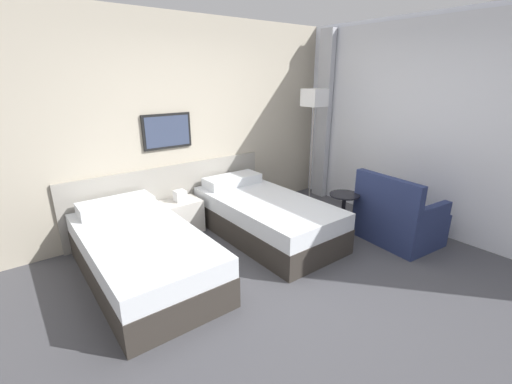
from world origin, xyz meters
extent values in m
plane|color=#47474C|center=(0.00, 0.00, 0.00)|extent=(16.00, 16.00, 0.00)
cube|color=#B7AD99|center=(0.00, 2.06, 1.35)|extent=(10.00, 0.06, 2.70)
cube|color=gray|center=(-0.30, 2.01, 0.43)|extent=(2.77, 0.04, 0.85)
cube|color=black|center=(-0.30, 2.01, 1.30)|extent=(0.64, 0.03, 0.44)
cube|color=#333D56|center=(-0.30, 2.00, 1.30)|extent=(0.58, 0.01, 0.38)
cube|color=white|center=(2.37, -0.24, 1.35)|extent=(0.06, 4.53, 2.70)
cube|color=silver|center=(2.33, -0.24, 1.32)|extent=(0.03, 4.17, 2.64)
cube|color=#B7BAC1|center=(2.24, 1.68, 1.32)|extent=(0.10, 0.24, 2.64)
cube|color=#332D28|center=(-1.11, 0.99, 0.15)|extent=(1.01, 1.98, 0.30)
cube|color=silver|center=(-1.11, 0.99, 0.40)|extent=(1.00, 1.96, 0.20)
cube|color=silver|center=(-1.11, 1.75, 0.57)|extent=(0.81, 0.34, 0.13)
cube|color=#332D28|center=(0.50, 0.99, 0.15)|extent=(1.01, 1.98, 0.30)
cube|color=silver|center=(0.50, 0.99, 0.40)|extent=(1.00, 1.96, 0.20)
cube|color=silver|center=(0.50, 1.75, 0.57)|extent=(0.81, 0.34, 0.13)
cube|color=beige|center=(-0.30, 1.77, 0.21)|extent=(0.49, 0.36, 0.43)
cube|color=white|center=(-0.30, 1.77, 0.50)|extent=(0.14, 0.14, 0.14)
cylinder|color=#9E9993|center=(1.76, 1.44, 0.01)|extent=(0.24, 0.24, 0.02)
cylinder|color=#9E9993|center=(1.76, 1.44, 0.78)|extent=(0.02, 0.02, 1.52)
cube|color=white|center=(1.76, 1.44, 1.66)|extent=(0.29, 0.29, 0.25)
cylinder|color=black|center=(1.28, 0.40, 0.01)|extent=(0.24, 0.24, 0.01)
cylinder|color=black|center=(1.28, 0.40, 0.28)|extent=(0.05, 0.05, 0.53)
cylinder|color=black|center=(1.28, 0.40, 0.55)|extent=(0.37, 0.37, 0.02)
cube|color=navy|center=(1.74, -0.11, 0.20)|extent=(0.79, 0.95, 0.41)
cube|color=navy|center=(1.43, -0.08, 0.64)|extent=(0.18, 0.89, 0.46)
cube|color=navy|center=(1.70, -0.51, 0.50)|extent=(0.61, 0.15, 0.18)
cube|color=navy|center=(1.77, 0.29, 0.50)|extent=(0.61, 0.15, 0.18)
camera|label=1|loc=(-2.06, -2.12, 1.98)|focal=24.00mm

